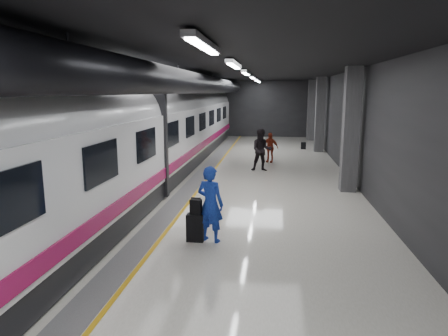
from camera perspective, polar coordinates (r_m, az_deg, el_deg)
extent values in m
plane|color=silver|center=(13.49, -0.79, -4.71)|extent=(40.00, 40.00, 0.00)
cube|color=black|center=(13.02, -0.84, 14.73)|extent=(10.00, 40.00, 0.02)
cube|color=#28282B|center=(32.95, 4.05, 8.42)|extent=(10.00, 0.02, 4.50)
cube|color=#28282B|center=(14.62, -20.69, 4.78)|extent=(0.02, 40.00, 4.50)
cube|color=#28282B|center=(13.33, 21.06, 4.24)|extent=(0.02, 40.00, 4.50)
cube|color=slate|center=(13.73, -6.39, -4.47)|extent=(0.65, 39.80, 0.01)
cube|color=gold|center=(13.64, -4.75, -4.53)|extent=(0.10, 39.80, 0.01)
cylinder|color=black|center=(13.24, -6.54, 12.22)|extent=(0.80, 38.00, 0.80)
cube|color=silver|center=(7.02, -2.86, 17.27)|extent=(0.22, 2.60, 0.10)
cube|color=silver|center=(11.95, 1.42, 14.60)|extent=(0.22, 2.60, 0.10)
cube|color=silver|center=(16.93, 3.16, 13.48)|extent=(0.22, 2.60, 0.10)
cube|color=silver|center=(21.92, 4.10, 12.86)|extent=(0.22, 2.60, 0.10)
cube|color=silver|center=(26.91, 4.69, 12.46)|extent=(0.22, 2.60, 0.10)
cube|color=silver|center=(30.90, 5.03, 12.24)|extent=(0.22, 2.60, 0.10)
cube|color=#515154|center=(15.18, 17.63, 5.17)|extent=(0.55, 0.55, 4.50)
cube|color=#515154|center=(25.06, 13.55, 7.41)|extent=(0.55, 0.55, 4.50)
cube|color=#515154|center=(31.02, 12.34, 8.06)|extent=(0.55, 0.55, 4.50)
cube|color=black|center=(14.20, -13.91, -2.78)|extent=(2.80, 38.00, 0.60)
cube|color=white|center=(13.95, -14.17, 2.82)|extent=(2.90, 38.00, 2.20)
cylinder|color=white|center=(13.85, -14.35, 6.72)|extent=(2.80, 38.00, 2.80)
cube|color=#990D48|center=(13.62, -8.24, -0.56)|extent=(0.04, 38.00, 0.35)
cube|color=black|center=(13.92, -14.21, 3.84)|extent=(3.05, 0.25, 3.80)
cube|color=black|center=(6.21, -28.36, -4.10)|extent=(0.05, 1.60, 0.85)
cube|color=black|center=(8.77, -17.06, 0.75)|extent=(0.05, 1.60, 0.85)
cube|color=black|center=(11.53, -11.01, 3.35)|extent=(0.05, 1.60, 0.85)
cube|color=black|center=(14.40, -7.32, 4.91)|extent=(0.05, 1.60, 0.85)
cube|color=black|center=(17.30, -4.85, 5.94)|extent=(0.05, 1.60, 0.85)
cube|color=black|center=(20.24, -3.08, 6.67)|extent=(0.05, 1.60, 0.85)
cube|color=black|center=(23.19, -1.76, 7.20)|extent=(0.05, 1.60, 0.85)
cube|color=black|center=(26.16, -0.74, 7.62)|extent=(0.05, 1.60, 0.85)
cube|color=black|center=(29.13, 0.07, 7.94)|extent=(0.05, 1.60, 0.85)
imported|color=blue|center=(9.70, -1.97, -5.16)|extent=(0.80, 0.65, 1.88)
cube|color=black|center=(9.90, -4.11, -8.48)|extent=(0.42, 0.27, 0.68)
cube|color=black|center=(9.74, -4.05, -5.57)|extent=(0.30, 0.19, 0.37)
imported|color=black|center=(18.46, 5.40, 2.57)|extent=(1.01, 0.81, 1.96)
imported|color=maroon|center=(20.88, 6.56, 2.94)|extent=(0.98, 0.63, 1.55)
cube|color=black|center=(26.07, 11.28, 3.14)|extent=(0.31, 0.21, 0.45)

